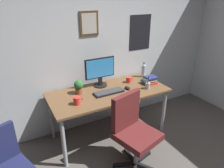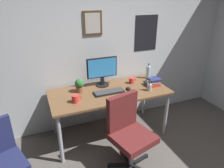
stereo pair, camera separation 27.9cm
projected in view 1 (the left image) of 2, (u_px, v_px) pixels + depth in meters
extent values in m
cube|color=silver|center=(102.00, 45.00, 3.14)|extent=(4.40, 0.08, 2.60)
cube|color=#4C3823|center=(89.00, 23.00, 2.87)|extent=(0.28, 0.02, 0.34)
cube|color=beige|center=(89.00, 24.00, 2.86)|extent=(0.22, 0.00, 0.28)
cube|color=black|center=(140.00, 33.00, 3.34)|extent=(0.40, 0.01, 0.56)
cube|color=brown|center=(109.00, 92.00, 2.94)|extent=(1.69, 0.77, 0.03)
cylinder|color=#9EA0A5|center=(64.00, 143.00, 2.49)|extent=(0.05, 0.05, 0.71)
cylinder|color=#9EA0A5|center=(164.00, 111.00, 3.17)|extent=(0.05, 0.05, 0.71)
cylinder|color=#9EA0A5|center=(51.00, 117.00, 3.01)|extent=(0.05, 0.05, 0.71)
cylinder|color=#9EA0A5|center=(139.00, 94.00, 3.69)|extent=(0.05, 0.05, 0.71)
cube|color=#591E1E|center=(137.00, 136.00, 2.46)|extent=(0.56, 0.56, 0.08)
cube|color=#591E1E|center=(126.00, 111.00, 2.48)|extent=(0.42, 0.17, 0.45)
cylinder|color=#9EA0A5|center=(136.00, 152.00, 2.56)|extent=(0.07, 0.07, 0.42)
cube|color=black|center=(143.00, 158.00, 2.71)|extent=(0.28, 0.11, 0.03)
cylinder|color=black|center=(149.00, 153.00, 2.81)|extent=(0.05, 0.05, 0.04)
cube|color=black|center=(130.00, 156.00, 2.74)|extent=(0.06, 0.28, 0.03)
cylinder|color=black|center=(125.00, 150.00, 2.87)|extent=(0.05, 0.05, 0.04)
cube|color=black|center=(125.00, 164.00, 2.61)|extent=(0.28, 0.14, 0.03)
cylinder|color=black|center=(114.00, 166.00, 2.60)|extent=(0.05, 0.05, 0.04)
cube|color=black|center=(146.00, 167.00, 2.57)|extent=(0.19, 0.26, 0.03)
cylinder|color=black|center=(100.00, 85.00, 3.10)|extent=(0.20, 0.20, 0.01)
cube|color=black|center=(100.00, 81.00, 3.07)|extent=(0.05, 0.04, 0.12)
cube|color=black|center=(100.00, 68.00, 2.99)|extent=(0.46, 0.02, 0.30)
cube|color=#338CD8|center=(100.00, 68.00, 2.98)|extent=(0.43, 0.00, 0.27)
cube|color=black|center=(109.00, 92.00, 2.87)|extent=(0.43, 0.15, 0.02)
cube|color=#38383A|center=(109.00, 91.00, 2.87)|extent=(0.41, 0.13, 0.00)
ellipsoid|color=black|center=(127.00, 88.00, 2.99)|extent=(0.06, 0.11, 0.04)
cylinder|color=silver|center=(144.00, 71.00, 3.40)|extent=(0.07, 0.07, 0.20)
cylinder|color=silver|center=(144.00, 64.00, 3.35)|extent=(0.03, 0.03, 0.04)
cylinder|color=#2659B2|center=(144.00, 63.00, 3.34)|extent=(0.03, 0.03, 0.01)
cylinder|color=red|center=(77.00, 101.00, 2.57)|extent=(0.09, 0.09, 0.10)
torus|color=red|center=(81.00, 99.00, 2.59)|extent=(0.05, 0.01, 0.05)
cylinder|color=red|center=(129.00, 80.00, 3.21)|extent=(0.08, 0.08, 0.09)
torus|color=red|center=(131.00, 79.00, 3.23)|extent=(0.05, 0.01, 0.05)
cylinder|color=brown|center=(79.00, 91.00, 2.86)|extent=(0.11, 0.11, 0.07)
sphere|color=#2D6B33|center=(79.00, 85.00, 2.82)|extent=(0.13, 0.13, 0.13)
ellipsoid|color=#287A38|center=(76.00, 84.00, 2.82)|extent=(0.07, 0.08, 0.02)
ellipsoid|color=#287A38|center=(80.00, 82.00, 2.85)|extent=(0.07, 0.08, 0.02)
ellipsoid|color=#287A38|center=(78.00, 86.00, 2.78)|extent=(0.08, 0.07, 0.02)
cylinder|color=#9EA0A5|center=(148.00, 86.00, 2.99)|extent=(0.07, 0.07, 0.09)
cylinder|color=#263FBF|center=(148.00, 81.00, 2.97)|extent=(0.01, 0.01, 0.13)
cylinder|color=red|center=(148.00, 81.00, 2.96)|extent=(0.01, 0.01, 0.13)
cylinder|color=black|center=(148.00, 81.00, 2.95)|extent=(0.01, 0.01, 0.13)
cylinder|color=#9EA0A5|center=(148.00, 80.00, 2.96)|extent=(0.01, 0.03, 0.14)
cylinder|color=#9EA0A5|center=(148.00, 81.00, 2.95)|extent=(0.01, 0.02, 0.14)
cube|color=#B22D28|center=(150.00, 83.00, 3.17)|extent=(0.18, 0.16, 0.03)
cube|color=#26727A|center=(148.00, 81.00, 3.18)|extent=(0.19, 0.15, 0.02)
cube|color=silver|center=(150.00, 80.00, 3.15)|extent=(0.18, 0.12, 0.02)
cube|color=gray|center=(150.00, 78.00, 3.16)|extent=(0.20, 0.12, 0.02)
cube|color=navy|center=(151.00, 77.00, 3.15)|extent=(0.18, 0.15, 0.02)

